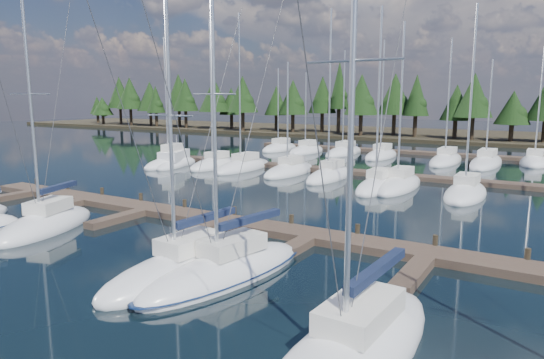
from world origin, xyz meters
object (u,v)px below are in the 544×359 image
Objects in this scene: main_dock at (218,224)px; front_sailboat_5 at (353,351)px; motor_yacht_left at (174,162)px; front_sailboat_3 at (184,269)px; front_sailboat_4 at (226,271)px; front_sailboat_2 at (46,225)px.

main_dock is 2.87× the size of front_sailboat_5.
motor_yacht_left reaches higher than main_dock.
front_sailboat_3 is (3.50, -6.99, 0.07)m from main_dock.
main_dock is at bearing 129.69° from front_sailboat_4.
front_sailboat_2 reaches higher than front_sailboat_3.
front_sailboat_5 is (20.32, -4.01, -0.01)m from front_sailboat_2.
motor_yacht_left is (-11.59, 23.40, 0.16)m from front_sailboat_2.
front_sailboat_4 is at bearing 154.62° from front_sailboat_5.
front_sailboat_5 reaches higher than front_sailboat_3.
front_sailboat_3 is at bearing -6.80° from front_sailboat_2.
front_sailboat_5 is (8.74, -2.63, 0.01)m from front_sailboat_3.
front_sailboat_5 is 42.07m from motor_yacht_left.
front_sailboat_2 is at bearing 173.20° from front_sailboat_3.
front_sailboat_4 is at bearing -44.04° from motor_yacht_left.
front_sailboat_5 is at bearing -40.65° from motor_yacht_left.
front_sailboat_5 reaches higher than main_dock.
main_dock is 3.56× the size of front_sailboat_3.
main_dock is 8.16m from front_sailboat_4.
front_sailboat_5 is at bearing -38.14° from main_dock.
front_sailboat_2 is at bearing 177.11° from front_sailboat_4.
motor_yacht_left is at bearing 137.88° from main_dock.
motor_yacht_left is (-19.68, 17.79, 0.25)m from main_dock.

